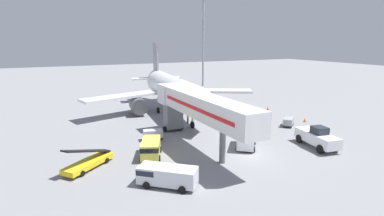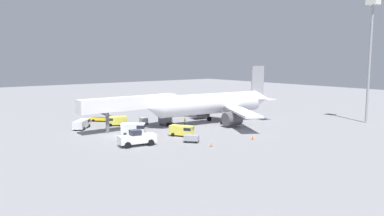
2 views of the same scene
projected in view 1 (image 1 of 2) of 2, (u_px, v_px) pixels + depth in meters
ground_plane at (248, 155)px, 35.97m from camera, size 300.00×300.00×0.00m
airplane_at_gate at (172, 90)px, 56.22m from camera, size 33.55×34.14×13.11m
jet_bridge at (197, 106)px, 37.84m from camera, size 3.48×21.95×7.08m
pushback_tug at (317, 137)px, 38.28m from camera, size 3.40×6.70×2.80m
belt_loader_truck at (89, 161)px, 32.01m from camera, size 5.91×5.33×3.03m
service_van_far_right at (246, 137)px, 38.24m from camera, size 4.50×4.85×2.37m
service_van_near_right at (166, 175)px, 28.03m from camera, size 5.56×5.19×1.89m
service_van_far_center at (151, 148)px, 34.98m from camera, size 3.68×4.98×2.00m
service_van_outer_left at (254, 120)px, 47.13m from camera, size 4.86×3.88×2.07m
baggage_cart_mid_center at (153, 134)px, 41.14m from camera, size 2.80×1.76×1.45m
baggage_cart_mid_right at (288, 122)px, 47.85m from camera, size 2.88×2.69×1.34m
ground_crew_worker_foreground at (188, 117)px, 49.63m from camera, size 0.40×0.40×1.83m
safety_cone_alpha at (305, 120)px, 50.53m from camera, size 0.44×0.44×0.68m
safety_cone_bravo at (228, 124)px, 47.93m from camera, size 0.48×0.48×0.73m
safety_cone_charlie at (268, 108)px, 59.36m from camera, size 0.48×0.48×0.73m
apron_light_mast at (203, 21)px, 87.00m from camera, size 2.40×2.40×27.91m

